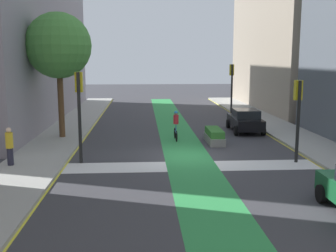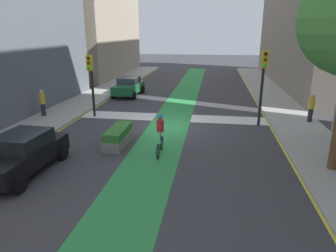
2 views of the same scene
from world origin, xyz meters
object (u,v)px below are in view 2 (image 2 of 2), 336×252
Objects in this scene: pedestrian_sidewalk_left_a at (311,107)px; traffic_signal_near_left at (263,74)px; traffic_signal_near_right at (91,74)px; median_planter at (119,136)px; car_black_right_far at (22,153)px; car_green_right_near at (129,86)px; cyclist_in_lane at (160,133)px; pedestrian_sidewalk_right_a at (43,102)px.

traffic_signal_near_left is at bearing 16.25° from pedestrian_sidewalk_left_a.
traffic_signal_near_right is at bearing -2.85° from traffic_signal_near_left.
pedestrian_sidewalk_left_a is 11.57m from median_planter.
traffic_signal_near_left is at bearing -142.41° from car_black_right_far.
pedestrian_sidewalk_left_a is (-3.09, -0.90, -2.01)m from traffic_signal_near_left.
car_black_right_far is 1.60× the size of median_planter.
cyclist_in_lane reaches higher than car_green_right_near.
traffic_signal_near_left is 12.92m from car_green_right_near.
traffic_signal_near_left is 13.75m from pedestrian_sidewalk_right_a.
car_green_right_near is 13.76m from cyclist_in_lane.
cyclist_in_lane reaches higher than median_planter.
traffic_signal_near_right is 0.91× the size of traffic_signal_near_left.
traffic_signal_near_left reaches higher than car_green_right_near.
pedestrian_sidewalk_right_a is at bearing -65.13° from car_black_right_far.
pedestrian_sidewalk_right_a is (8.55, -4.90, 0.04)m from cyclist_in_lane.
car_green_right_near and car_black_right_far have the same top height.
traffic_signal_near_left is 7.45m from cyclist_in_lane.
pedestrian_sidewalk_right_a is at bearing 66.15° from car_green_right_near.
pedestrian_sidewalk_left_a reaches higher than car_black_right_far.
car_black_right_far is at bearing 37.59° from traffic_signal_near_left.
traffic_signal_near_left is 2.58× the size of pedestrian_sidewalk_right_a.
car_black_right_far is at bearing 52.27° from median_planter.
pedestrian_sidewalk_right_a is (3.49, 7.89, 0.21)m from car_green_right_near.
car_black_right_far is 15.76m from pedestrian_sidewalk_left_a.
traffic_signal_near_left is 12.92m from car_black_right_far.
pedestrian_sidewalk_left_a reaches higher than median_planter.
pedestrian_sidewalk_left_a is at bearing -143.74° from cyclist_in_lane.
car_green_right_near is at bearing -27.35° from pedestrian_sidewalk_left_a.
cyclist_in_lane is at bearing 111.59° from car_green_right_near.
traffic_signal_near_left is 2.49× the size of pedestrian_sidewalk_left_a.
car_black_right_far is 8.37m from pedestrian_sidewalk_right_a.
pedestrian_sidewalk_left_a is at bearing -178.40° from traffic_signal_near_right.
car_black_right_far is at bearing 33.33° from pedestrian_sidewalk_left_a.
car_green_right_near is at bearing -89.91° from car_black_right_far.
pedestrian_sidewalk_left_a reaches higher than car_green_right_near.
pedestrian_sidewalk_right_a is at bearing 0.72° from traffic_signal_near_left.
cyclist_in_lane reaches higher than pedestrian_sidewalk_right_a.
cyclist_in_lane is 2.49m from median_planter.
traffic_signal_near_right reaches higher than pedestrian_sidewalk_right_a.
traffic_signal_near_right is 13.68m from pedestrian_sidewalk_left_a.
car_green_right_near is 2.41× the size of pedestrian_sidewalk_left_a.
pedestrian_sidewalk_right_a is 0.96× the size of pedestrian_sidewalk_left_a.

